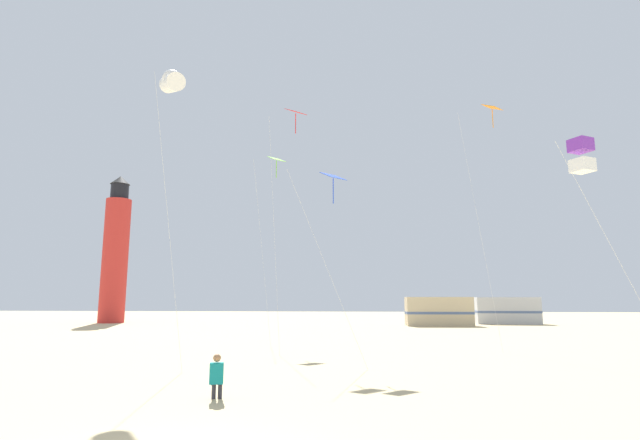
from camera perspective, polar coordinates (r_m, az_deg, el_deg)
The scene contains 10 objects.
kite_flyer_standing at distance 13.28m, azimuth -12.03°, elevation -17.43°, with size 0.41×0.55×1.16m.
kite_box_violet at distance 18.49m, azimuth 28.35°, elevation 6.65°, with size 3.10×2.06×7.85m.
kite_diamond_scarlet at distance 26.00m, azimuth -3.09°, elevation 11.34°, with size 2.13×2.13×12.52m.
kite_diamond_orange at distance 29.38m, azimuth 19.41°, elevation 11.13°, with size 2.40×2.45×13.45m.
kite_tube_white at distance 20.72m, azimuth -16.99°, elevation 15.20°, with size 1.99×2.49×11.69m.
kite_diamond_blue at distance 20.84m, azimuth 1.50°, elevation 4.42°, with size 3.18×2.41×7.99m.
kite_diamond_lime at distance 30.36m, azimuth -5.27°, elevation 6.22°, with size 2.04×2.04×11.38m.
lighthouse_distant at distance 60.06m, azimuth -22.88°, elevation -3.55°, with size 2.80×2.80×16.80m.
rv_van_tan at distance 50.09m, azimuth 13.76°, elevation -10.39°, with size 6.55×2.65×2.80m.
rv_van_silver at distance 56.15m, azimuth 21.14°, elevation -9.90°, with size 6.60×2.83×2.80m.
Camera 1 is at (3.05, -6.87, 2.52)m, focal length 27.26 mm.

